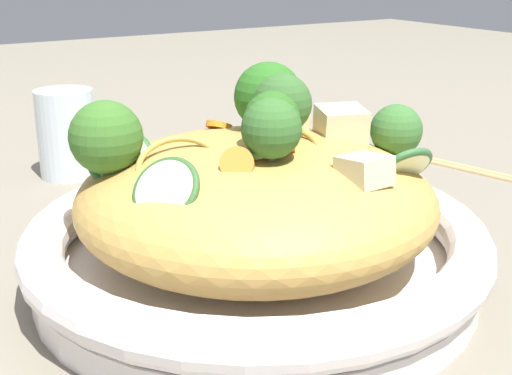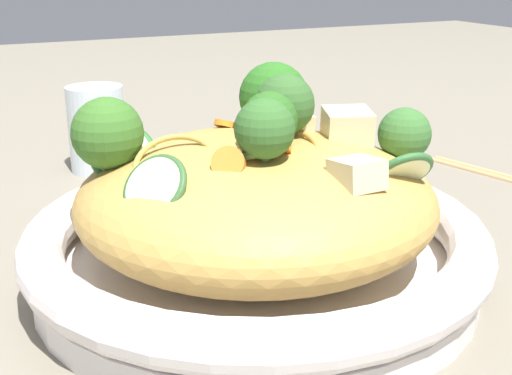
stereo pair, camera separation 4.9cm
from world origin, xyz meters
name	(u,v)px [view 2 (the right image)]	position (x,y,z in m)	size (l,w,h in m)	color
ground_plane	(256,281)	(0.00, 0.00, 0.00)	(3.00, 3.00, 0.00)	slate
serving_bowl	(256,247)	(0.00, 0.00, 0.03)	(0.33, 0.33, 0.05)	white
noodle_heap	(256,199)	(0.00, 0.00, 0.06)	(0.25, 0.25, 0.09)	#BB9246
broccoli_florets	(252,119)	(0.00, -0.01, 0.12)	(0.26, 0.14, 0.08)	#9FBD78
carrot_coins	(246,148)	(0.01, 0.01, 0.11)	(0.07, 0.13, 0.02)	orange
zucchini_slices	(217,166)	(0.03, 0.01, 0.10)	(0.21, 0.15, 0.04)	beige
chicken_chunks	(333,137)	(-0.06, 0.01, 0.11)	(0.08, 0.14, 0.03)	beige
drinking_glass	(97,129)	(0.04, -0.32, 0.05)	(0.06, 0.06, 0.09)	silver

